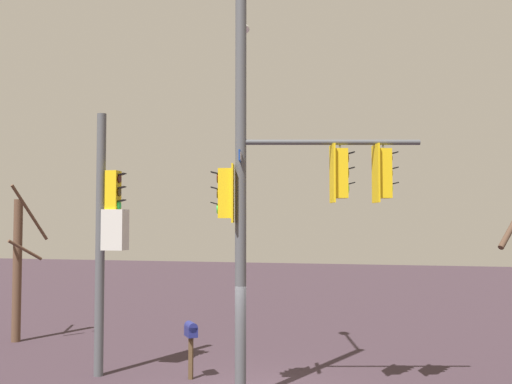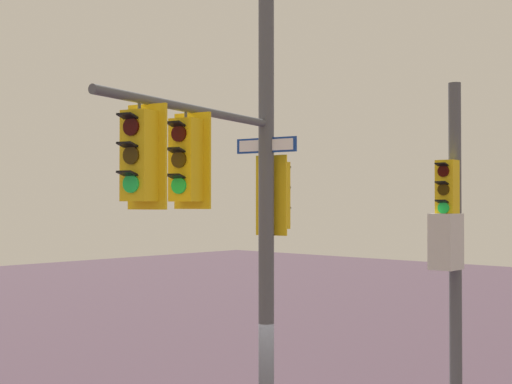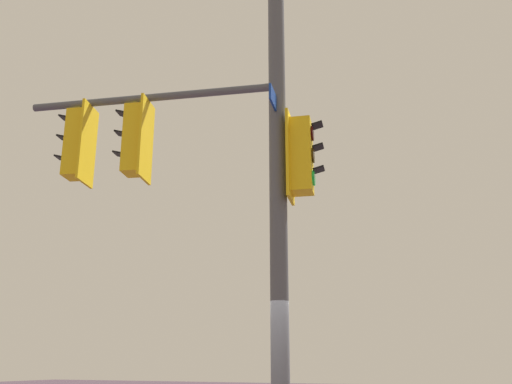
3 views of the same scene
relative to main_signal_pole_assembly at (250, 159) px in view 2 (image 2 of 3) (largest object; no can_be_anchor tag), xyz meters
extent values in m
cylinder|color=#4C4F54|center=(0.70, 0.29, -0.36)|extent=(0.25, 0.25, 9.45)
cylinder|color=#4C4F54|center=(-1.25, -0.16, 0.60)|extent=(3.92, 1.02, 0.12)
cube|color=yellow|center=(-1.45, -0.20, -0.10)|extent=(0.39, 0.43, 1.10)
cube|color=yellow|center=(-1.29, -0.16, -0.10)|extent=(0.19, 0.55, 1.30)
cylinder|color=#2F0403|center=(-1.61, -0.25, 0.24)|extent=(0.09, 0.22, 0.22)
cube|color=black|center=(-1.68, -0.27, 0.36)|extent=(0.21, 0.24, 0.06)
cylinder|color=#352504|center=(-1.61, -0.25, -0.10)|extent=(0.09, 0.22, 0.22)
cube|color=black|center=(-1.68, -0.27, 0.02)|extent=(0.21, 0.24, 0.06)
cylinder|color=#19D147|center=(-1.61, -0.25, -0.44)|extent=(0.09, 0.22, 0.22)
cube|color=black|center=(-1.68, -0.27, -0.32)|extent=(0.21, 0.24, 0.06)
cylinder|color=#4C4F54|center=(-1.45, -0.20, 0.53)|extent=(0.04, 0.04, 0.15)
cube|color=yellow|center=(-2.39, -0.42, -0.10)|extent=(0.39, 0.43, 1.10)
cube|color=yellow|center=(-2.23, -0.37, -0.10)|extent=(0.20, 0.55, 1.30)
cylinder|color=#2F0403|center=(-2.55, -0.47, 0.24)|extent=(0.09, 0.22, 0.22)
cube|color=black|center=(-2.62, -0.49, 0.36)|extent=(0.21, 0.25, 0.06)
cylinder|color=#352504|center=(-2.55, -0.47, -0.10)|extent=(0.09, 0.22, 0.22)
cube|color=black|center=(-2.62, -0.49, 0.02)|extent=(0.21, 0.25, 0.06)
cylinder|color=#19D147|center=(-2.55, -0.47, -0.44)|extent=(0.09, 0.22, 0.22)
cube|color=black|center=(-2.62, -0.49, -0.32)|extent=(0.21, 0.25, 0.06)
cylinder|color=#4C4F54|center=(-2.39, -0.42, 0.53)|extent=(0.04, 0.04, 0.15)
cube|color=yellow|center=(1.04, 0.37, -0.54)|extent=(0.37, 0.41, 1.10)
cube|color=yellow|center=(0.87, 0.34, -0.54)|extent=(0.16, 0.56, 1.30)
cylinder|color=#2F0403|center=(1.20, 0.41, -0.20)|extent=(0.08, 0.22, 0.22)
cube|color=black|center=(1.27, 0.42, -0.08)|extent=(0.20, 0.24, 0.06)
cylinder|color=#352504|center=(1.20, 0.41, -0.54)|extent=(0.08, 0.22, 0.22)
cube|color=black|center=(1.27, 0.42, -0.42)|extent=(0.20, 0.24, 0.06)
cylinder|color=#19D147|center=(1.20, 0.41, -0.88)|extent=(0.08, 0.22, 0.22)
cube|color=black|center=(1.27, 0.42, -0.76)|extent=(0.20, 0.24, 0.06)
cube|color=navy|center=(0.70, 0.29, 0.26)|extent=(0.24, 1.09, 0.24)
cube|color=white|center=(0.68, 0.29, 0.26)|extent=(0.20, 0.98, 0.18)
cylinder|color=#4C4F54|center=(4.73, -0.90, -1.73)|extent=(0.24, 0.24, 6.71)
cube|color=silver|center=(4.33, -0.92, -1.38)|extent=(0.59, 0.48, 1.04)
cube|color=yellow|center=(4.40, -0.92, -0.41)|extent=(0.32, 0.38, 1.10)
cylinder|color=#2F0403|center=(4.23, -0.93, -0.07)|extent=(0.04, 0.22, 0.22)
cube|color=black|center=(4.16, -0.93, 0.05)|extent=(0.17, 0.22, 0.06)
cylinder|color=#352504|center=(4.23, -0.93, -0.41)|extent=(0.04, 0.22, 0.22)
cube|color=black|center=(4.16, -0.93, -0.29)|extent=(0.17, 0.22, 0.06)
cylinder|color=#19D147|center=(4.23, -0.93, -0.75)|extent=(0.04, 0.22, 0.22)
cube|color=black|center=(4.16, -0.93, -0.63)|extent=(0.17, 0.22, 0.06)
camera|label=1|loc=(-2.48, 12.68, -1.14)|focal=40.51mm
camera|label=2|loc=(-7.72, -7.29, -0.68)|focal=49.80mm
camera|label=3|loc=(3.48, -6.81, -3.37)|focal=39.42mm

